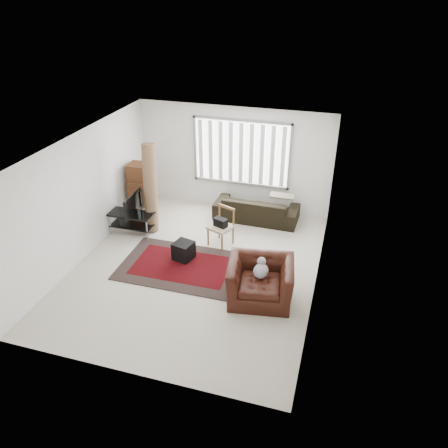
# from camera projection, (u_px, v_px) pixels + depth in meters

# --- Properties ---
(room) EXTENTS (6.00, 6.02, 2.71)m
(room) POSITION_uv_depth(u_px,v_px,m) (203.00, 182.00, 8.87)
(room) COLOR beige
(room) RESTS_ON ground
(persian_rug) EXTENTS (2.60, 1.74, 0.02)m
(persian_rug) POSITION_uv_depth(u_px,v_px,m) (182.00, 266.00, 9.33)
(persian_rug) COLOR black
(persian_rug) RESTS_ON ground
(tv_stand) EXTENTS (1.07, 0.48, 0.53)m
(tv_stand) POSITION_uv_depth(u_px,v_px,m) (132.00, 219.00, 10.39)
(tv_stand) COLOR black
(tv_stand) RESTS_ON ground
(tv) EXTENTS (0.11, 0.86, 0.50)m
(tv) POSITION_uv_depth(u_px,v_px,m) (130.00, 204.00, 10.20)
(tv) COLOR black
(tv) RESTS_ON tv_stand
(subwoofer) EXTENTS (0.47, 0.47, 0.39)m
(subwoofer) POSITION_uv_depth(u_px,v_px,m) (184.00, 251.00, 9.48)
(subwoofer) COLOR black
(subwoofer) RESTS_ON persian_rug
(moving_boxes) EXTENTS (0.58, 0.53, 1.39)m
(moving_boxes) POSITION_uv_depth(u_px,v_px,m) (141.00, 192.00, 11.09)
(moving_boxes) COLOR brown
(moving_boxes) RESTS_ON ground
(white_flatpack) EXTENTS (0.51, 0.24, 0.62)m
(white_flatpack) POSITION_uv_depth(u_px,v_px,m) (139.00, 207.00, 11.09)
(white_flatpack) COLOR silver
(white_flatpack) RESTS_ON ground
(rolled_rug) EXTENTS (0.44, 0.70, 2.12)m
(rolled_rug) POSITION_uv_depth(u_px,v_px,m) (150.00, 188.00, 10.30)
(rolled_rug) COLOR brown
(rolled_rug) RESTS_ON ground
(sofa) EXTENTS (2.12, 0.95, 0.81)m
(sofa) POSITION_uv_depth(u_px,v_px,m) (256.00, 205.00, 10.97)
(sofa) COLOR black
(sofa) RESTS_ON ground
(side_chair) EXTENTS (0.63, 0.63, 0.90)m
(side_chair) POSITION_uv_depth(u_px,v_px,m) (221.00, 225.00, 9.89)
(side_chair) COLOR tan
(side_chair) RESTS_ON ground
(armchair) EXTENTS (1.37, 1.24, 0.91)m
(armchair) POSITION_uv_depth(u_px,v_px,m) (260.00, 278.00, 8.20)
(armchair) COLOR black
(armchair) RESTS_ON ground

